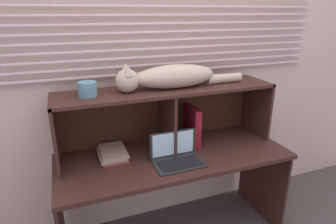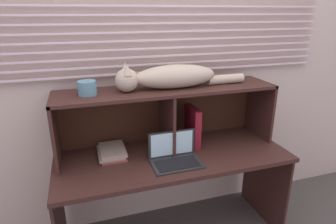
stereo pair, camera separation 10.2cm
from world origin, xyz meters
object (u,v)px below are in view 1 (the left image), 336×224
cat (170,77)px  binder_upright (192,125)px  laptop (177,156)px  book_stack (112,153)px  small_basket (88,89)px

cat → binder_upright: size_ratio=3.27×
cat → laptop: (-0.04, -0.22, -0.48)m
laptop → book_stack: 0.44m
laptop → cat: bearing=81.0°
binder_upright → small_basket: size_ratio=2.46×
cat → small_basket: (-0.55, 0.00, -0.03)m
laptop → book_stack: laptop is taller
cat → binder_upright: cat is taller
binder_upright → laptop: bearing=-133.6°
binder_upright → book_stack: bearing=-179.5°
small_basket → binder_upright: bearing=0.0°
small_basket → book_stack: bearing=-2.3°
cat → small_basket: 0.55m
laptop → binder_upright: size_ratio=1.14×
laptop → book_stack: (-0.39, 0.22, -0.02)m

